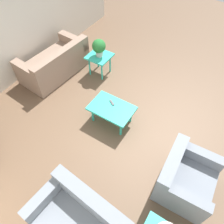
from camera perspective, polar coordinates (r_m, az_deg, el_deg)
The scene contains 9 objects.
ground_plane at distance 4.90m, azimuth 3.85°, elevation -1.39°, with size 14.00×14.00×0.00m, color brown.
wall_right at distance 5.74m, azimuth -24.77°, elevation 20.45°, with size 0.12×7.20×2.70m.
sofa at distance 5.92m, azimuth -14.58°, elevation 12.11°, with size 1.04×1.81×0.81m.
armchair at distance 4.01m, azimuth 18.35°, elevation -16.15°, with size 0.88×1.01×0.78m.
loveseat at distance 3.66m, azimuth -8.38°, elevation -26.64°, with size 1.43×0.95×0.78m.
coffee_table at distance 4.53m, azimuth -0.09°, elevation 0.72°, with size 0.91×0.61×0.44m.
side_table_plant at distance 5.66m, azimuth -3.28°, elevation 13.85°, with size 0.56×0.56×0.55m.
potted_plant at distance 5.47m, azimuth -3.44°, elevation 16.65°, with size 0.33×0.33×0.44m.
remote_control at distance 4.56m, azimuth -0.03°, elevation 2.46°, with size 0.16×0.12×0.02m.
Camera 1 is at (-1.34, 2.72, 3.85)m, focal length 35.00 mm.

